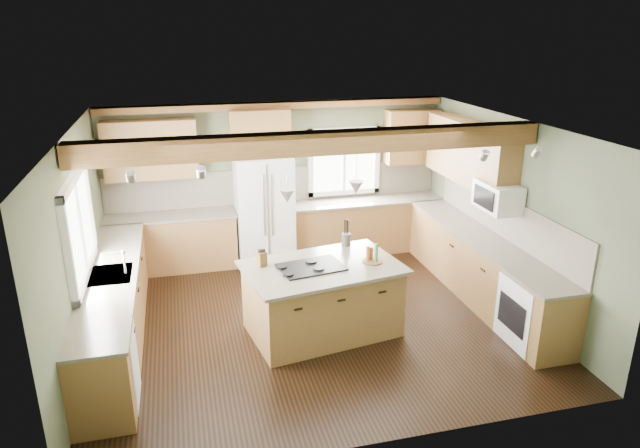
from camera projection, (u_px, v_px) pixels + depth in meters
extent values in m
plane|color=black|center=(313.00, 319.00, 7.70)|extent=(5.60, 5.60, 0.00)
plane|color=silver|center=(312.00, 127.00, 6.84)|extent=(5.60, 5.60, 0.00)
plane|color=#454E37|center=(278.00, 179.00, 9.55)|extent=(5.60, 0.00, 5.60)
plane|color=#454E37|center=(78.00, 249.00, 6.62)|extent=(0.00, 5.00, 5.00)
plane|color=#454E37|center=(508.00, 212.00, 7.92)|extent=(0.00, 5.00, 5.00)
cube|color=#503417|center=(319.00, 143.00, 6.57)|extent=(5.55, 0.26, 0.26)
cube|color=#503417|center=(277.00, 105.00, 9.05)|extent=(5.55, 0.20, 0.10)
cube|color=brown|center=(278.00, 185.00, 9.57)|extent=(5.58, 0.03, 0.58)
cube|color=brown|center=(504.00, 217.00, 7.99)|extent=(0.03, 3.70, 0.58)
cube|color=brown|center=(172.00, 243.00, 9.15)|extent=(2.02, 0.60, 0.88)
cube|color=#443C32|center=(170.00, 216.00, 9.00)|extent=(2.06, 0.64, 0.04)
cube|color=brown|center=(366.00, 226.00, 9.91)|extent=(2.62, 0.60, 0.88)
cube|color=#443C32|center=(367.00, 201.00, 9.76)|extent=(2.66, 0.64, 0.04)
cube|color=brown|center=(115.00, 310.00, 7.02)|extent=(0.60, 3.70, 0.88)
cube|color=#443C32|center=(110.00, 276.00, 6.87)|extent=(0.64, 3.74, 0.04)
cube|color=brown|center=(481.00, 269.00, 8.18)|extent=(0.60, 3.70, 0.88)
cube|color=#443C32|center=(484.00, 239.00, 8.03)|extent=(0.64, 3.74, 0.04)
cube|color=brown|center=(150.00, 149.00, 8.72)|extent=(1.40, 0.35, 0.90)
cube|color=brown|center=(260.00, 132.00, 9.04)|extent=(0.96, 0.35, 0.70)
cube|color=brown|center=(469.00, 153.00, 8.48)|extent=(0.35, 2.20, 0.90)
cube|color=brown|center=(411.00, 137.00, 9.71)|extent=(0.90, 0.35, 0.90)
cube|color=white|center=(78.00, 227.00, 6.59)|extent=(0.04, 1.60, 1.05)
cube|color=white|center=(344.00, 161.00, 9.72)|extent=(1.10, 0.04, 1.00)
cube|color=#262628|center=(110.00, 275.00, 6.87)|extent=(0.50, 0.65, 0.03)
cylinder|color=#B2B2B7|center=(124.00, 263.00, 6.86)|extent=(0.02, 0.02, 0.28)
cube|color=white|center=(105.00, 369.00, 5.84)|extent=(0.60, 0.60, 0.84)
cube|color=white|center=(533.00, 312.00, 6.99)|extent=(0.60, 0.72, 0.84)
cube|color=white|center=(498.00, 197.00, 7.74)|extent=(0.40, 0.70, 0.38)
cone|color=#B2B2B7|center=(287.00, 196.00, 6.61)|extent=(0.18, 0.18, 0.16)
cone|color=#B2B2B7|center=(356.00, 188.00, 6.95)|extent=(0.18, 0.18, 0.16)
cube|color=silver|center=(264.00, 210.00, 9.27)|extent=(0.90, 0.74, 1.80)
cube|color=brown|center=(322.00, 300.00, 7.26)|extent=(1.95, 1.38, 0.88)
cube|color=#443C32|center=(322.00, 267.00, 7.11)|extent=(2.09, 1.52, 0.04)
cube|color=black|center=(311.00, 267.00, 7.04)|extent=(0.85, 0.64, 0.02)
cube|color=brown|center=(262.00, 259.00, 7.07)|extent=(0.13, 0.12, 0.18)
cylinder|color=#3B352F|center=(346.00, 239.00, 7.73)|extent=(0.15, 0.15, 0.17)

